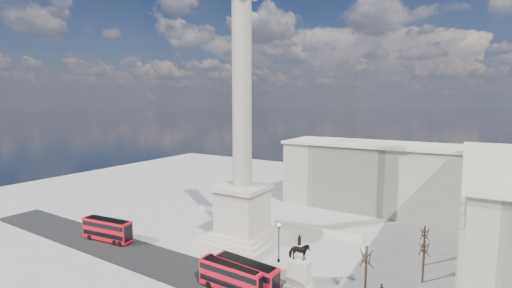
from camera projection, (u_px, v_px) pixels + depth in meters
The scene contains 14 objects.
ground at pixel (227, 249), 61.96m from camera, with size 180.00×180.00×0.00m, color #A09D97.
asphalt_road at pixel (215, 281), 50.89m from camera, with size 120.00×9.00×0.01m, color black.
nelsons_column at pixel (242, 175), 64.72m from camera, with size 14.00×14.00×49.85m.
balustrade_wall at pixel (270, 221), 75.47m from camera, with size 40.00×0.60×1.10m, color beige.
building_northeast at pixel (388, 177), 84.57m from camera, with size 51.00×17.00×16.60m.
red_bus_a at pixel (108, 229), 65.62m from camera, with size 10.79×3.81×4.28m.
red_bus_b at pixel (232, 277), 47.75m from camera, with size 10.10×2.53×4.08m.
red_bus_c at pixel (246, 275), 48.34m from camera, with size 10.39×3.16×4.15m.
victorian_lamp at pixel (279, 239), 56.57m from camera, with size 0.57×0.57×6.64m.
equestrian_statue at pixel (299, 269), 48.79m from camera, with size 3.71×2.78×7.80m.
bare_tree_near at pixel (366, 256), 44.60m from camera, with size 1.87×1.87×8.18m.
bare_tree_mid at pixel (424, 247), 49.88m from camera, with size 1.80×1.80×6.81m.
bare_tree_far at pixel (425, 233), 55.11m from camera, with size 1.73×1.73×7.05m.
pedestrian_crossing at pixel (267, 278), 50.21m from camera, with size 0.91×0.38×1.56m, color black.
Camera 1 is at (35.36, -47.96, 26.09)m, focal length 24.00 mm.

